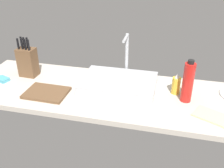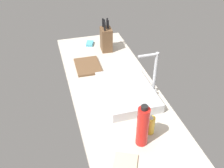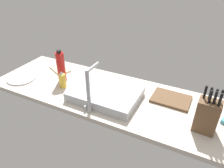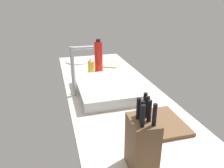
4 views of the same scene
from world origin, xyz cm
name	(u,v)px [view 1 (image 1 of 4)]	position (x,y,z in cm)	size (l,w,h in cm)	color
countertop_slab	(114,94)	(0.00, 0.00, 1.75)	(195.81, 61.88, 3.50)	beige
sink_basin	(119,83)	(1.94, 6.61, 6.74)	(48.84, 34.14, 6.49)	#B7BABF
faucet	(127,53)	(3.58, 24.52, 21.90)	(5.50, 14.40, 31.58)	#B7BABF
knife_block	(28,61)	(-65.71, 9.78, 14.50)	(12.82, 9.87, 28.47)	brown
cutting_board	(47,93)	(-41.76, -12.19, 4.40)	(26.82, 19.72, 1.80)	brown
soap_bottle	(176,85)	(39.23, 8.17, 9.60)	(5.45, 5.45, 14.02)	gold
water_bottle	(188,82)	(45.60, 0.57, 16.38)	(6.69, 6.69, 27.25)	red
dish_towel	(213,117)	(60.51, -14.40, 4.10)	(20.15, 12.23, 1.20)	beige
dish_sponge	(3,79)	(-79.97, -2.55, 4.70)	(9.00, 6.00, 2.40)	#4CA3BC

